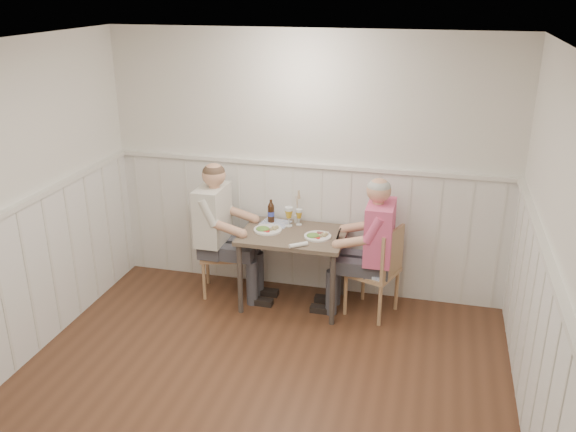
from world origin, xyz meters
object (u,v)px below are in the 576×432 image
(chair_right, at_px, (378,268))
(diner_cream, at_px, (218,241))
(beer_bottle, at_px, (271,212))
(dining_table, at_px, (293,242))
(grass_vase, at_px, (296,207))
(chair_left, at_px, (217,249))
(man_in_pink, at_px, (374,258))

(chair_right, xyz_separation_m, diner_cream, (-1.58, -0.00, 0.11))
(beer_bottle, bearing_deg, diner_cream, -154.49)
(dining_table, height_order, grass_vase, grass_vase)
(dining_table, bearing_deg, diner_cream, -179.41)
(beer_bottle, bearing_deg, dining_table, -38.43)
(chair_left, relative_size, beer_bottle, 3.65)
(beer_bottle, relative_size, grass_vase, 0.66)
(dining_table, relative_size, grass_vase, 2.76)
(chair_left, relative_size, grass_vase, 2.41)
(dining_table, relative_size, beer_bottle, 4.17)
(dining_table, distance_m, chair_left, 0.83)
(diner_cream, height_order, grass_vase, diner_cream)
(dining_table, xyz_separation_m, chair_right, (0.82, -0.01, -0.17))
(grass_vase, bearing_deg, beer_bottle, -167.42)
(dining_table, bearing_deg, chair_left, 176.07)
(chair_left, relative_size, diner_cream, 0.61)
(chair_left, xyz_separation_m, man_in_pink, (1.58, -0.07, 0.11))
(man_in_pink, height_order, beer_bottle, man_in_pink)
(dining_table, height_order, chair_right, chair_right)
(chair_right, xyz_separation_m, grass_vase, (-0.86, 0.28, 0.43))
(man_in_pink, bearing_deg, chair_left, 177.52)
(beer_bottle, bearing_deg, grass_vase, 12.58)
(chair_right, height_order, diner_cream, diner_cream)
(chair_right, relative_size, man_in_pink, 0.64)
(grass_vase, bearing_deg, man_in_pink, -19.62)
(man_in_pink, height_order, diner_cream, diner_cream)
(grass_vase, bearing_deg, chair_left, -163.95)
(chair_left, xyz_separation_m, grass_vase, (0.77, 0.22, 0.44))
(dining_table, xyz_separation_m, diner_cream, (-0.76, -0.01, -0.06))
(man_in_pink, relative_size, diner_cream, 0.98)
(beer_bottle, bearing_deg, chair_right, -11.72)
(dining_table, bearing_deg, chair_right, -0.39)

